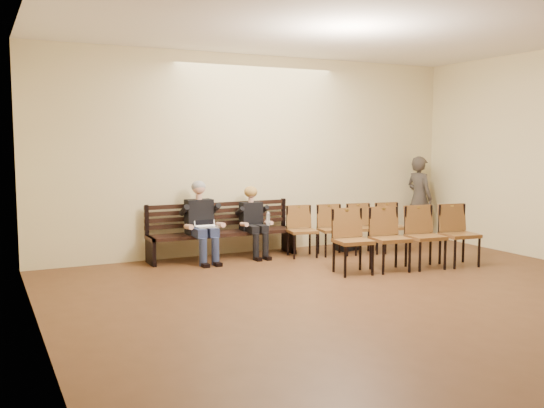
# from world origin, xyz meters

# --- Properties ---
(ground) EXTENTS (10.00, 10.00, 0.00)m
(ground) POSITION_xyz_m (0.00, 0.00, 0.00)
(ground) COLOR brown
(ground) RESTS_ON ground
(room_walls) EXTENTS (8.02, 10.01, 3.51)m
(room_walls) POSITION_xyz_m (0.00, 0.79, 2.54)
(room_walls) COLOR beige
(room_walls) RESTS_ON ground
(bench) EXTENTS (2.60, 0.90, 0.45)m
(bench) POSITION_xyz_m (-0.79, 4.65, 0.23)
(bench) COLOR black
(bench) RESTS_ON ground
(seated_man) EXTENTS (0.54, 0.75, 1.31)m
(seated_man) POSITION_xyz_m (-1.23, 4.53, 0.65)
(seated_man) COLOR black
(seated_man) RESTS_ON ground
(seated_woman) EXTENTS (0.46, 0.64, 1.07)m
(seated_woman) POSITION_xyz_m (-0.28, 4.53, 0.54)
(seated_woman) COLOR black
(seated_woman) RESTS_ON ground
(laptop) EXTENTS (0.40, 0.34, 0.26)m
(laptop) POSITION_xyz_m (-1.18, 4.36, 0.58)
(laptop) COLOR silver
(laptop) RESTS_ON bench
(water_bottle) EXTENTS (0.09, 0.09, 0.24)m
(water_bottle) POSITION_xyz_m (-0.12, 4.28, 0.57)
(water_bottle) COLOR silver
(water_bottle) RESTS_ON bench
(bag) EXTENTS (0.44, 0.33, 0.30)m
(bag) POSITION_xyz_m (1.52, 4.35, 0.15)
(bag) COLOR black
(bag) RESTS_ON ground
(passerby) EXTENTS (0.56, 0.77, 1.94)m
(passerby) POSITION_xyz_m (3.50, 4.75, 0.97)
(passerby) COLOR #3B3530
(passerby) RESTS_ON ground
(chair_row_front) EXTENTS (2.21, 0.86, 0.89)m
(chair_row_front) POSITION_xyz_m (1.30, 4.00, 0.44)
(chair_row_front) COLOR brown
(chair_row_front) RESTS_ON ground
(chair_row_back) EXTENTS (2.45, 0.84, 0.99)m
(chair_row_back) POSITION_xyz_m (1.43, 2.51, 0.49)
(chair_row_back) COLOR brown
(chair_row_back) RESTS_ON ground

